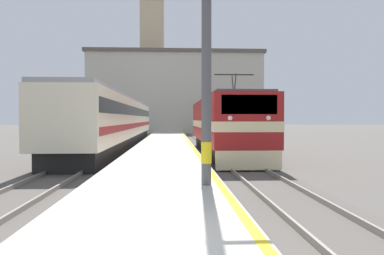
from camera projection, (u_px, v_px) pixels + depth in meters
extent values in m
plane|color=#514C47|center=(167.00, 142.00, 35.74)|extent=(200.00, 200.00, 0.00)
cube|color=#ADA89E|center=(166.00, 143.00, 30.74)|extent=(4.03, 140.00, 0.37)
cube|color=yellow|center=(188.00, 141.00, 30.84)|extent=(0.20, 140.00, 0.00)
cube|color=#514C47|center=(210.00, 145.00, 30.94)|extent=(2.84, 140.00, 0.02)
cube|color=gray|center=(202.00, 144.00, 30.90)|extent=(0.07, 140.00, 0.14)
cube|color=gray|center=(219.00, 144.00, 30.98)|extent=(0.07, 140.00, 0.14)
cube|color=#514C47|center=(120.00, 146.00, 30.55)|extent=(2.83, 140.00, 0.02)
cube|color=gray|center=(111.00, 145.00, 30.51)|extent=(0.07, 140.00, 0.14)
cube|color=gray|center=(129.00, 145.00, 30.58)|extent=(0.07, 140.00, 0.14)
cube|color=black|center=(224.00, 147.00, 23.10)|extent=(2.46, 14.19, 0.90)
cube|color=maroon|center=(224.00, 120.00, 23.06)|extent=(2.90, 15.42, 2.45)
cube|color=beige|center=(224.00, 124.00, 23.06)|extent=(2.92, 15.44, 0.44)
cube|color=beige|center=(249.00, 160.00, 15.55)|extent=(2.75, 0.30, 0.81)
cube|color=black|center=(249.00, 104.00, 15.40)|extent=(2.32, 0.12, 0.80)
sphere|color=white|center=(230.00, 118.00, 15.33)|extent=(0.20, 0.20, 0.20)
sphere|color=white|center=(268.00, 118.00, 15.42)|extent=(0.20, 0.20, 0.20)
cube|color=#4C4C51|center=(224.00, 99.00, 23.03)|extent=(2.61, 14.65, 0.12)
cylinder|color=#333333|center=(235.00, 84.00, 18.82)|extent=(0.06, 0.63, 1.03)
cylinder|color=#333333|center=(233.00, 85.00, 19.51)|extent=(0.06, 0.63, 1.03)
cube|color=#262626|center=(234.00, 75.00, 19.15)|extent=(2.03, 0.08, 0.06)
cube|color=black|center=(119.00, 141.00, 30.00)|extent=(2.46, 30.61, 0.90)
cube|color=beige|center=(119.00, 118.00, 29.96)|extent=(2.90, 31.88, 2.69)
cube|color=black|center=(119.00, 112.00, 29.94)|extent=(2.92, 31.25, 0.64)
cube|color=maroon|center=(119.00, 125.00, 29.97)|extent=(2.92, 31.25, 0.36)
cube|color=gray|center=(119.00, 100.00, 29.92)|extent=(2.67, 31.88, 0.20)
cylinder|color=#4C4C51|center=(206.00, 35.00, 10.36)|extent=(0.27, 0.27, 8.33)
cylinder|color=yellow|center=(206.00, 153.00, 10.43)|extent=(0.29, 0.29, 0.60)
cube|color=tan|center=(152.00, 54.00, 64.05)|extent=(3.96, 3.96, 26.55)
cube|color=#B7B2A3|center=(175.00, 95.00, 57.96)|extent=(25.64, 8.94, 11.77)
cube|color=#564C47|center=(175.00, 55.00, 57.81)|extent=(26.24, 9.54, 0.50)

